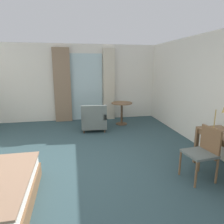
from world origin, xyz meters
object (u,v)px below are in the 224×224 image
object	(u,v)px
desk_chair	(203,150)
round_cafe_table	(122,108)
armchair_by_window	(94,120)
desk_lamp	(222,113)

from	to	relation	value
desk_chair	round_cafe_table	world-z (taller)	desk_chair
desk_chair	armchair_by_window	bearing A→B (deg)	117.06
armchair_by_window	desk_lamp	bearing A→B (deg)	-54.17
armchair_by_window	round_cafe_table	bearing A→B (deg)	26.51
round_cafe_table	desk_lamp	bearing A→B (deg)	-72.45
desk_lamp	round_cafe_table	world-z (taller)	desk_lamp
armchair_by_window	round_cafe_table	xyz separation A→B (m)	(0.96, 0.48, 0.20)
desk_lamp	round_cafe_table	xyz separation A→B (m)	(-1.02, 3.21, -0.54)
armchair_by_window	round_cafe_table	distance (m)	1.09
desk_chair	armchair_by_window	size ratio (longest dim) A/B	1.12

